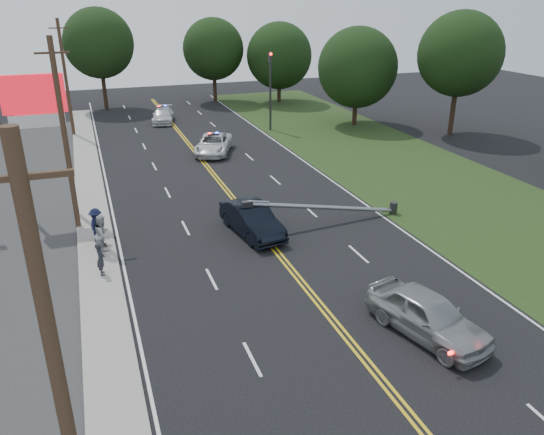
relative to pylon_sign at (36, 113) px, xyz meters
name	(u,v)px	position (x,y,z in m)	size (l,w,h in m)	color
ground	(324,310)	(10.50, -14.00, -6.00)	(120.00, 120.00, 0.00)	black
sidewalk	(96,239)	(2.10, -4.00, -5.94)	(1.80, 70.00, 0.12)	gray
grass_verge	(449,192)	(24.00, -4.00, -5.99)	(12.00, 80.00, 0.01)	#223313
centerline_yellow	(250,219)	(10.50, -4.00, -5.99)	(0.36, 80.00, 0.00)	gold
pylon_sign	(36,113)	(0.00, 0.00, 0.00)	(3.20, 0.35, 8.00)	gray
traffic_signal	(270,85)	(18.80, 16.00, -1.79)	(0.28, 0.41, 7.05)	#2D2D30
fallen_streetlight	(333,207)	(14.69, -6.00, -5.08)	(9.36, 0.44, 1.91)	#2D2D30
utility_pole_near	(61,392)	(1.30, -22.00, -0.91)	(1.60, 0.28, 10.00)	#382619
utility_pole_mid	(65,137)	(1.30, -2.00, -0.91)	(1.60, 0.28, 10.00)	#382619
utility_pole_far	(66,78)	(1.30, 20.00, -0.91)	(1.60, 0.28, 10.00)	#382619
tree_6	(99,43)	(4.86, 31.42, 1.02)	(7.35, 7.35, 10.70)	black
tree_7	(213,49)	(17.40, 31.75, 0.01)	(6.98, 6.98, 9.50)	black
tree_8	(279,56)	(24.49, 29.00, -0.70)	(7.52, 7.52, 9.06)	black
tree_9	(357,68)	(27.28, 15.31, -0.56)	(7.51, 7.51, 9.19)	black
tree_13	(460,54)	(33.63, 8.80, 1.07)	(7.25, 7.25, 10.70)	black
crashed_sedan	(252,220)	(10.01, -5.91, -5.19)	(1.71, 4.91, 1.62)	black
waiting_sedan	(428,315)	(13.38, -16.77, -5.15)	(2.01, 4.99, 1.70)	gray
emergency_a	(214,144)	(11.86, 10.02, -5.25)	(2.48, 5.37, 1.49)	silver
emergency_b	(163,115)	(9.79, 22.64, -5.30)	(1.95, 4.78, 1.39)	silver
bystander_a	(101,259)	(2.23, -8.08, -5.11)	(0.56, 0.37, 1.53)	#26272D
bystander_b	(103,235)	(2.48, -5.93, -4.88)	(0.97, 0.75, 1.99)	#9E9FA3
bystander_c	(97,225)	(2.24, -4.39, -4.99)	(1.15, 0.66, 1.78)	#171A3B
bystander_d	(101,232)	(2.42, -5.12, -5.09)	(0.92, 0.38, 1.57)	#574D45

